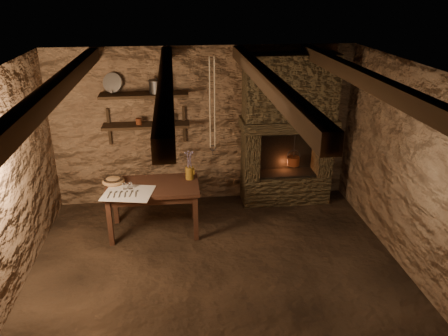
{
  "coord_description": "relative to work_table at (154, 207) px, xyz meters",
  "views": [
    {
      "loc": [
        -0.42,
        -4.34,
        3.2
      ],
      "look_at": [
        0.18,
        0.9,
        0.97
      ],
      "focal_mm": 35.0,
      "sensor_mm": 36.0,
      "label": 1
    }
  ],
  "objects": [
    {
      "name": "beam_far_left",
      "position": [
        -0.73,
        -1.04,
        1.93
      ],
      "size": [
        0.14,
        3.95,
        0.16
      ],
      "primitive_type": "cube",
      "color": "black",
      "rests_on": "ceiling"
    },
    {
      "name": "hearth",
      "position": [
        2.02,
        0.73,
        0.84
      ],
      "size": [
        1.43,
        0.51,
        2.3
      ],
      "color": "#3A2E1D",
      "rests_on": "floor"
    },
    {
      "name": "beam_mid_right",
      "position": [
        1.27,
        -1.04,
        1.93
      ],
      "size": [
        0.14,
        3.95,
        0.16
      ],
      "primitive_type": "cube",
      "color": "black",
      "rests_on": "ceiling"
    },
    {
      "name": "tin_pan",
      "position": [
        -0.51,
        0.9,
        1.53
      ],
      "size": [
        0.31,
        0.2,
        0.28
      ],
      "primitive_type": "cylinder",
      "rotation": [
        1.26,
        0.0,
        -0.31
      ],
      "color": "#A9A8A3",
      "rests_on": "shelf_upper"
    },
    {
      "name": "front_wall",
      "position": [
        0.77,
        -3.04,
        0.82
      ],
      "size": [
        4.5,
        0.04,
        2.4
      ],
      "primitive_type": "cube",
      "color": "brown",
      "rests_on": "floor"
    },
    {
      "name": "hanging_ropes",
      "position": [
        0.82,
        0.01,
        1.42
      ],
      "size": [
        0.08,
        0.08,
        1.2
      ],
      "primitive_type": null,
      "color": "beige",
      "rests_on": "ceiling"
    },
    {
      "name": "shelf_lower",
      "position": [
        -0.08,
        0.8,
        0.92
      ],
      "size": [
        1.25,
        0.3,
        0.04
      ],
      "primitive_type": "cube",
      "color": "black",
      "rests_on": "back_wall"
    },
    {
      "name": "drinking_glasses",
      "position": [
        -0.28,
        -0.1,
        0.38
      ],
      "size": [
        0.2,
        0.06,
        0.08
      ],
      "primitive_type": null,
      "color": "white",
      "rests_on": "linen_cloth"
    },
    {
      "name": "small_kettle",
      "position": [
        0.21,
        0.8,
        1.0
      ],
      "size": [
        0.18,
        0.14,
        0.18
      ],
      "primitive_type": null,
      "rotation": [
        0.0,
        0.0,
        -0.08
      ],
      "color": "#A9A8A3",
      "rests_on": "shelf_lower"
    },
    {
      "name": "iron_stockpot",
      "position": [
        0.11,
        0.8,
        1.47
      ],
      "size": [
        0.29,
        0.29,
        0.17
      ],
      "primitive_type": "cylinder",
      "rotation": [
        0.0,
        0.0,
        0.36
      ],
      "color": "#292624",
      "rests_on": "shelf_upper"
    },
    {
      "name": "ceiling",
      "position": [
        0.77,
        -1.04,
        2.02
      ],
      "size": [
        4.5,
        4.0,
        0.04
      ],
      "primitive_type": "cube",
      "color": "black",
      "rests_on": "back_wall"
    },
    {
      "name": "back_wall",
      "position": [
        0.77,
        0.96,
        0.82
      ],
      "size": [
        4.5,
        0.04,
        2.4
      ],
      "primitive_type": "cube",
      "color": "brown",
      "rests_on": "floor"
    },
    {
      "name": "left_wall",
      "position": [
        -1.48,
        -1.04,
        0.82
      ],
      "size": [
        0.04,
        4.0,
        2.4
      ],
      "primitive_type": "cube",
      "color": "brown",
      "rests_on": "floor"
    },
    {
      "name": "wooden_bowl",
      "position": [
        -0.52,
        0.1,
        0.36
      ],
      "size": [
        0.4,
        0.4,
        0.11
      ],
      "primitive_type": "ellipsoid",
      "rotation": [
        0.0,
        0.0,
        0.42
      ],
      "color": "#A17346",
      "rests_on": "work_table"
    },
    {
      "name": "floor",
      "position": [
        0.77,
        -1.04,
        -0.38
      ],
      "size": [
        4.5,
        4.5,
        0.0
      ],
      "primitive_type": "plane",
      "color": "black",
      "rests_on": "ground"
    },
    {
      "name": "right_wall",
      "position": [
        3.02,
        -1.04,
        0.82
      ],
      "size": [
        0.04,
        4.0,
        2.4
      ],
      "primitive_type": "cube",
      "color": "brown",
      "rests_on": "floor"
    },
    {
      "name": "linen_cloth",
      "position": [
        -0.3,
        -0.22,
        0.33
      ],
      "size": [
        0.7,
        0.61,
        0.01
      ],
      "primitive_type": "cube",
      "rotation": [
        0.0,
        0.0,
        -0.2
      ],
      "color": "white",
      "rests_on": "work_table"
    },
    {
      "name": "beam_mid_left",
      "position": [
        0.27,
        -1.04,
        1.93
      ],
      "size": [
        0.14,
        3.95,
        0.16
      ],
      "primitive_type": "cube",
      "color": "black",
      "rests_on": "ceiling"
    },
    {
      "name": "red_pot",
      "position": [
        2.12,
        0.68,
        0.32
      ],
      "size": [
        0.21,
        0.2,
        0.54
      ],
      "rotation": [
        0.0,
        0.0,
        -0.07
      ],
      "color": "maroon",
      "rests_on": "hearth"
    },
    {
      "name": "rusty_tin",
      "position": [
        -0.18,
        0.8,
        0.98
      ],
      "size": [
        0.1,
        0.1,
        0.09
      ],
      "primitive_type": "cylinder",
      "rotation": [
        0.0,
        0.0,
        0.21
      ],
      "color": "#582411",
      "rests_on": "shelf_lower"
    },
    {
      "name": "beam_far_right",
      "position": [
        2.27,
        -1.04,
        1.93
      ],
      "size": [
        0.14,
        3.95,
        0.16
      ],
      "primitive_type": "cube",
      "color": "black",
      "rests_on": "ceiling"
    },
    {
      "name": "stoneware_jug",
      "position": [
        0.51,
        0.14,
        0.5
      ],
      "size": [
        0.15,
        0.15,
        0.4
      ],
      "rotation": [
        0.0,
        0.0,
        -0.42
      ],
      "color": "olive",
      "rests_on": "work_table"
    },
    {
      "name": "shelf_upper",
      "position": [
        -0.08,
        0.8,
        1.37
      ],
      "size": [
        1.25,
        0.3,
        0.04
      ],
      "primitive_type": "cube",
      "color": "black",
      "rests_on": "back_wall"
    },
    {
      "name": "pewter_cutlery_row",
      "position": [
        -0.3,
        -0.24,
        0.34
      ],
      "size": [
        0.55,
        0.3,
        0.01
      ],
      "primitive_type": null,
      "rotation": [
        0.0,
        0.0,
        -0.2
      ],
      "color": "gray",
      "rests_on": "linen_cloth"
    },
    {
      "name": "work_table",
      "position": [
        0.0,
        0.0,
        0.0
      ],
      "size": [
        1.24,
        0.71,
        0.71
      ],
      "rotation": [
        0.0,
        0.0,
        -0.0
      ],
      "color": "#371D13",
      "rests_on": "floor"
    }
  ]
}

